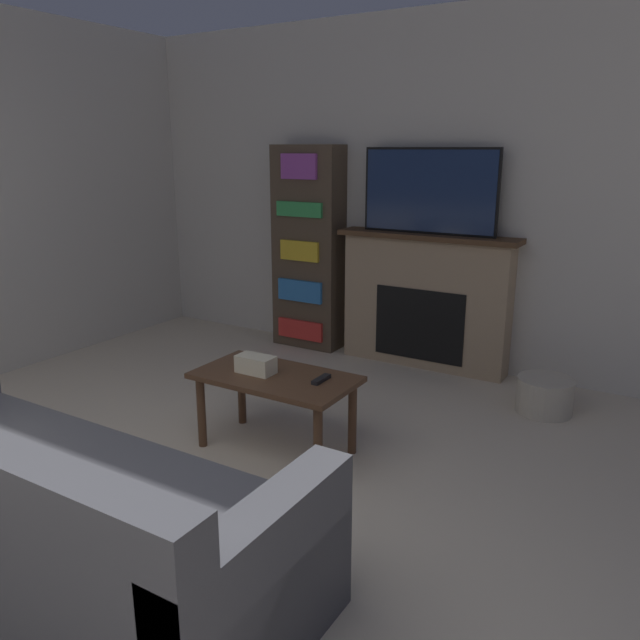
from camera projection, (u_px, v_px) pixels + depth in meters
The scene contains 9 objects.
wall_back at pixel (422, 194), 4.89m from camera, with size 6.21×0.06×2.70m.
fireplace at pixel (425, 300), 4.93m from camera, with size 1.43×0.28×1.07m.
tv at pixel (429, 191), 4.69m from camera, with size 1.06×0.03×0.64m.
couch at pixel (39, 513), 2.52m from camera, with size 2.33×0.90×0.80m.
coffee_table at pixel (275, 386), 3.55m from camera, with size 0.92×0.50×0.46m.
tissue_box at pixel (256, 364), 3.55m from camera, with size 0.22×0.12×0.10m.
remote_control at pixel (321, 379), 3.43m from camera, with size 0.04×0.15×0.02m.
bookshelf at pixel (308, 249), 5.36m from camera, with size 0.60×0.29×1.73m.
storage_basket at pixel (545, 395), 4.13m from camera, with size 0.36×0.36×0.24m.
Camera 1 is at (1.88, -0.76, 1.70)m, focal length 35.00 mm.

